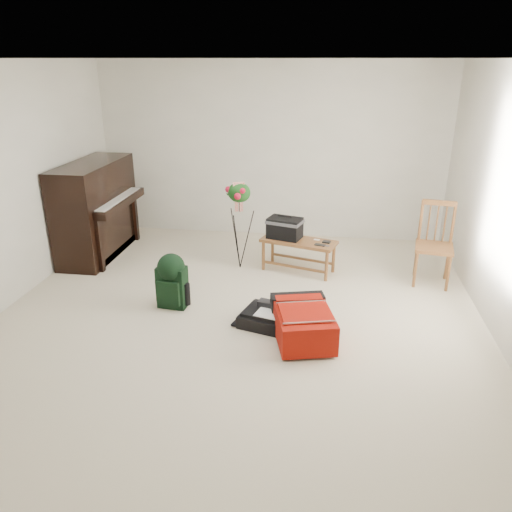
% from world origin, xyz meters
% --- Properties ---
extents(floor, '(5.00, 5.50, 0.01)m').
position_xyz_m(floor, '(0.00, 0.00, 0.00)').
color(floor, beige).
rests_on(floor, ground).
extents(ceiling, '(5.00, 5.50, 0.01)m').
position_xyz_m(ceiling, '(0.00, 0.00, 2.50)').
color(ceiling, white).
rests_on(ceiling, wall_back).
extents(wall_back, '(5.00, 0.04, 2.50)m').
position_xyz_m(wall_back, '(0.00, 2.75, 1.25)').
color(wall_back, beige).
rests_on(wall_back, floor).
extents(piano, '(0.71, 1.50, 1.25)m').
position_xyz_m(piano, '(-2.19, 1.60, 0.60)').
color(piano, black).
rests_on(piano, floor).
extents(bench, '(0.98, 0.61, 0.71)m').
position_xyz_m(bench, '(0.40, 1.38, 0.50)').
color(bench, brown).
rests_on(bench, floor).
extents(dining_chair, '(0.48, 0.48, 0.97)m').
position_xyz_m(dining_chair, '(2.11, 1.28, 0.47)').
color(dining_chair, brown).
rests_on(dining_chair, floor).
extents(red_suitcase, '(0.68, 0.87, 0.32)m').
position_xyz_m(red_suitcase, '(0.68, -0.21, 0.17)').
color(red_suitcase, '#A11306').
rests_on(red_suitcase, floor).
extents(black_duffel, '(0.63, 0.56, 0.22)m').
position_xyz_m(black_duffel, '(0.34, -0.04, 0.08)').
color(black_duffel, black).
rests_on(black_duffel, floor).
extents(green_backpack, '(0.32, 0.30, 0.60)m').
position_xyz_m(green_backpack, '(-0.74, 0.21, 0.33)').
color(green_backpack, black).
rests_on(green_backpack, floor).
extents(flower_stand, '(0.44, 0.44, 1.14)m').
position_xyz_m(flower_stand, '(-0.21, 1.38, 0.56)').
color(flower_stand, black).
rests_on(flower_stand, floor).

